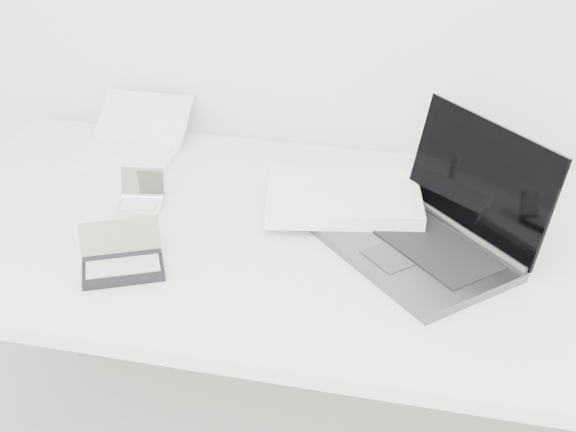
% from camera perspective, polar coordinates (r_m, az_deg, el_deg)
% --- Properties ---
extents(desk, '(1.60, 0.80, 0.73)m').
position_cam_1_polar(desk, '(1.61, 1.36, -2.69)').
color(desk, white).
rests_on(desk, ground).
extents(laptop_large, '(0.58, 0.47, 0.23)m').
position_cam_1_polar(laptop_large, '(1.58, 7.26, 0.08)').
color(laptop_large, '#57595B').
rests_on(laptop_large, desk).
extents(netbook_open_white, '(0.23, 0.28, 0.09)m').
position_cam_1_polar(netbook_open_white, '(1.92, -11.05, 4.97)').
color(netbook_open_white, white).
rests_on(netbook_open_white, desk).
extents(pda_silver, '(0.10, 0.10, 0.07)m').
position_cam_1_polar(pda_silver, '(1.69, -10.43, 1.08)').
color(pda_silver, silver).
rests_on(pda_silver, desk).
extents(palmtop_charcoal, '(0.18, 0.16, 0.08)m').
position_cam_1_polar(palmtop_charcoal, '(1.50, -11.68, -3.25)').
color(palmtop_charcoal, black).
rests_on(palmtop_charcoal, desk).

